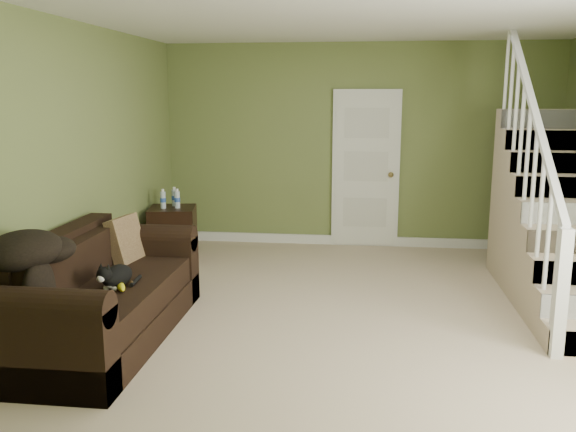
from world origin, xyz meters
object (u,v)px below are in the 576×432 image
(side_table, at_px, (173,233))
(cat, at_px, (116,277))
(banana, at_px, (121,287))
(sofa, at_px, (100,299))

(side_table, height_order, cat, side_table)
(side_table, xyz_separation_m, cat, (0.35, -2.52, 0.24))
(cat, bearing_deg, banana, -33.09)
(banana, bearing_deg, side_table, 70.46)
(sofa, relative_size, banana, 10.65)
(sofa, xyz_separation_m, side_table, (-0.16, 2.42, -0.01))
(cat, relative_size, banana, 2.37)
(sofa, xyz_separation_m, cat, (0.19, -0.10, 0.23))
(cat, bearing_deg, side_table, 108.68)
(banana, bearing_deg, cat, 107.54)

